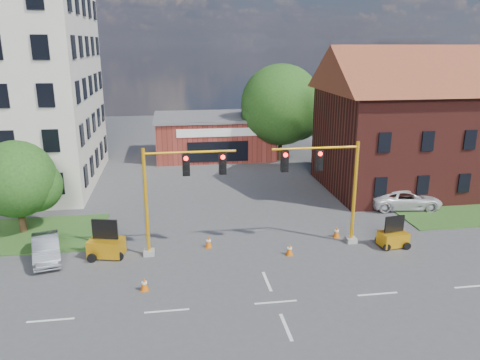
{
  "coord_description": "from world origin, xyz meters",
  "views": [
    {
      "loc": [
        -4.47,
        -18.76,
        11.55
      ],
      "look_at": [
        -0.19,
        10.0,
        3.03
      ],
      "focal_mm": 35.0,
      "sensor_mm": 36.0,
      "label": 1
    }
  ],
  "objects": [
    {
      "name": "signal_mast_east",
      "position": [
        4.36,
        6.0,
        3.92
      ],
      "size": [
        5.3,
        0.6,
        6.2
      ],
      "color": "gray",
      "rests_on": "ground"
    },
    {
      "name": "townhouse_row",
      "position": [
        18.0,
        16.0,
        5.93
      ],
      "size": [
        21.0,
        11.0,
        11.5
      ],
      "color": "#531E18",
      "rests_on": "ground"
    },
    {
      "name": "pickup_white",
      "position": [
        12.11,
        11.25,
        0.72
      ],
      "size": [
        5.41,
        2.96,
        1.44
      ],
      "primitive_type": "imported",
      "rotation": [
        0.0,
        0.0,
        1.45
      ],
      "color": "silver",
      "rests_on": "ground"
    },
    {
      "name": "cone_b",
      "position": [
        -2.57,
        6.54,
        0.34
      ],
      "size": [
        0.4,
        0.4,
        0.7
      ],
      "color": "#D65F0B",
      "rests_on": "ground"
    },
    {
      "name": "tree_nw_front",
      "position": [
        -13.76,
        10.58,
        3.39
      ],
      "size": [
        5.0,
        4.76,
        5.92
      ],
      "color": "#3E2316",
      "rests_on": "ground"
    },
    {
      "name": "signal_mast_west",
      "position": [
        -4.36,
        6.0,
        3.92
      ],
      "size": [
        5.3,
        0.6,
        6.2
      ],
      "color": "gray",
      "rests_on": "ground"
    },
    {
      "name": "brick_shop",
      "position": [
        0.0,
        29.98,
        2.16
      ],
      "size": [
        12.4,
        8.4,
        4.3
      ],
      "color": "maroon",
      "rests_on": "ground"
    },
    {
      "name": "cone_c",
      "position": [
        1.88,
        4.82,
        0.34
      ],
      "size": [
        0.4,
        0.4,
        0.7
      ],
      "color": "#D65F0B",
      "rests_on": "ground"
    },
    {
      "name": "ground",
      "position": [
        0.0,
        0.0,
        0.0
      ],
      "size": [
        120.0,
        120.0,
        0.0
      ],
      "primitive_type": "plane",
      "color": "#474749",
      "rests_on": "ground"
    },
    {
      "name": "lane_markings",
      "position": [
        0.0,
        -3.0,
        0.01
      ],
      "size": [
        60.0,
        36.0,
        0.01
      ],
      "primitive_type": null,
      "color": "white",
      "rests_on": "ground"
    },
    {
      "name": "sedan_silver_front",
      "position": [
        -11.58,
        6.28,
        0.66
      ],
      "size": [
        2.34,
        4.21,
        1.31
      ],
      "primitive_type": "imported",
      "rotation": [
        0.0,
        0.0,
        0.25
      ],
      "color": "#999CA0",
      "rests_on": "ground"
    },
    {
      "name": "trailer_east",
      "position": [
        8.2,
        5.07,
        0.57
      ],
      "size": [
        1.74,
        1.29,
        1.82
      ],
      "rotation": [
        0.0,
        0.0,
        0.15
      ],
      "color": "#FCAC15",
      "rests_on": "ground"
    },
    {
      "name": "cone_d",
      "position": [
        5.39,
        6.87,
        0.34
      ],
      "size": [
        0.4,
        0.4,
        0.7
      ],
      "color": "#D65F0B",
      "rests_on": "ground"
    },
    {
      "name": "trailer_west",
      "position": [
        -8.34,
        6.15,
        0.66
      ],
      "size": [
        2.11,
        1.66,
        2.12
      ],
      "rotation": [
        0.0,
        0.0,
        -0.25
      ],
      "color": "#FCAC15",
      "rests_on": "ground"
    },
    {
      "name": "tree_large",
      "position": [
        6.91,
        27.08,
        5.41
      ],
      "size": [
        8.47,
        8.07,
        9.68
      ],
      "color": "#3E2316",
      "rests_on": "ground"
    },
    {
      "name": "cone_a",
      "position": [
        -6.07,
        2.0,
        0.34
      ],
      "size": [
        0.4,
        0.4,
        0.7
      ],
      "color": "#D65F0B",
      "rests_on": "ground"
    }
  ]
}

